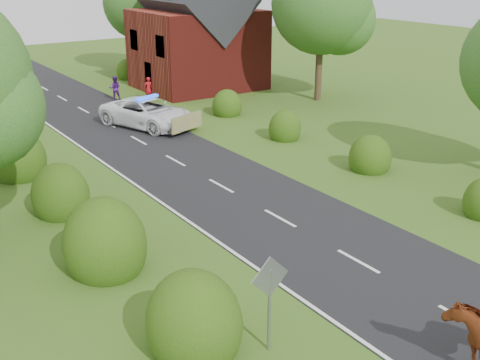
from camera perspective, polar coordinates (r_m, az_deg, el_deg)
ground at (r=17.24m, az=20.73°, el=-12.48°), size 120.00×120.00×0.00m
road at (r=27.48m, az=-5.16°, el=1.28°), size 6.00×70.00×0.02m
road_markings at (r=25.05m, az=-6.03°, el=-0.65°), size 4.96×70.00×0.01m
hedgerow_left at (r=21.97m, az=-15.87°, el=-2.42°), size 2.75×50.41×3.00m
hedgerow_right at (r=28.21m, az=10.46°, el=2.68°), size 2.10×45.78×2.10m
tree_right_b at (r=40.04m, az=8.22°, el=15.85°), size 6.56×6.40×9.40m
tree_right_c at (r=50.68m, az=-9.03°, el=16.05°), size 6.15×6.00×8.58m
road_sign at (r=14.33m, az=2.83°, el=-10.36°), size 1.06×0.08×2.53m
house at (r=44.01m, az=-4.08°, el=13.58°), size 8.00×7.40×9.17m
police_van at (r=34.14m, az=-8.74°, el=6.31°), size 4.42×6.30×1.74m
pedestrian_red at (r=40.69m, az=-8.68°, el=8.55°), size 0.57×0.38×1.56m
pedestrian_purple at (r=41.15m, az=-11.78°, el=8.52°), size 0.94×0.83×1.60m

